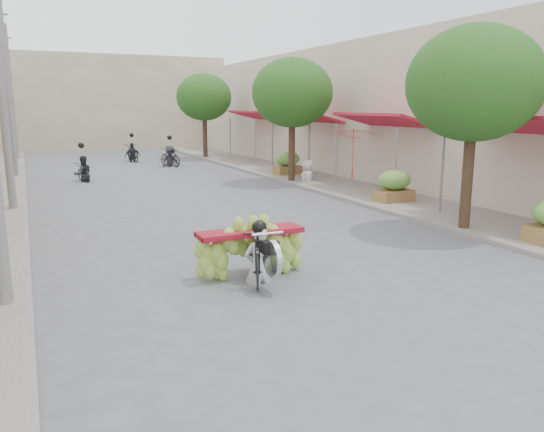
{
  "coord_description": "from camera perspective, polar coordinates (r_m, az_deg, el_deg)",
  "views": [
    {
      "loc": [
        -4.89,
        -6.2,
        3.24
      ],
      "look_at": [
        -0.55,
        3.17,
        1.1
      ],
      "focal_mm": 35.0,
      "sensor_mm": 36.0,
      "label": 1
    }
  ],
  "objects": [
    {
      "name": "street_tree_near",
      "position": [
        14.5,
        20.94,
        13.11
      ],
      "size": [
        3.4,
        3.4,
        5.25
      ],
      "color": "#3A2719",
      "rests_on": "ground"
    },
    {
      "name": "far_building",
      "position": [
        44.47,
        -18.94,
        11.43
      ],
      "size": [
        20.0,
        6.0,
        7.0
      ],
      "primitive_type": "cube",
      "color": "#B4A88E",
      "rests_on": "ground"
    },
    {
      "name": "ground",
      "position": [
        8.54,
        12.61,
        -10.9
      ],
      "size": [
        120.0,
        120.0,
        0.0
      ],
      "primitive_type": "plane",
      "color": "#5A5A60",
      "rests_on": "ground"
    },
    {
      "name": "pedestrian",
      "position": [
        23.01,
        3.87,
        6.04
      ],
      "size": [
        0.98,
        0.85,
        1.71
      ],
      "rotation": [
        0.0,
        0.0,
        3.64
      ],
      "color": "silver",
      "rests_on": "ground"
    },
    {
      "name": "sidewalk_right",
      "position": [
        24.52,
        4.39,
        4.23
      ],
      "size": [
        4.0,
        60.0,
        0.12
      ],
      "primitive_type": "cube",
      "color": "gray",
      "rests_on": "ground"
    },
    {
      "name": "bg_motorbike_a",
      "position": [
        24.69,
        -19.71,
        5.32
      ],
      "size": [
        0.87,
        1.5,
        1.95
      ],
      "color": "black",
      "rests_on": "ground"
    },
    {
      "name": "produce_crate_far",
      "position": [
        24.95,
        1.68,
        5.9
      ],
      "size": [
        1.2,
        0.88,
        1.16
      ],
      "color": "brown",
      "rests_on": "ground"
    },
    {
      "name": "market_umbrella",
      "position": [
        19.35,
        8.87,
        9.45
      ],
      "size": [
        2.11,
        2.11,
        1.84
      ],
      "rotation": [
        0.0,
        0.0,
        -0.04
      ],
      "color": "red",
      "rests_on": "ground"
    },
    {
      "name": "banana_motorbike",
      "position": [
        10.02,
        -1.84,
        -3.13
      ],
      "size": [
        2.2,
        1.94,
        1.99
      ],
      "color": "black",
      "rests_on": "ground"
    },
    {
      "name": "bg_motorbike_b",
      "position": [
        29.65,
        -10.92,
        6.85
      ],
      "size": [
        1.18,
        1.83,
        1.95
      ],
      "color": "black",
      "rests_on": "ground"
    },
    {
      "name": "utility_pole_mid",
      "position": [
        18.23,
        -27.18,
        12.93
      ],
      "size": [
        0.6,
        0.24,
        8.0
      ],
      "color": "slate",
      "rests_on": "ground"
    },
    {
      "name": "bg_motorbike_c",
      "position": [
        32.7,
        -14.79,
        7.01
      ],
      "size": [
        1.02,
        1.83,
        1.95
      ],
      "color": "black",
      "rests_on": "ground"
    },
    {
      "name": "street_tree_far",
      "position": [
        33.81,
        -7.32,
        12.54
      ],
      "size": [
        3.4,
        3.4,
        5.25
      ],
      "color": "#3A2719",
      "rests_on": "ground"
    },
    {
      "name": "utility_pole_back",
      "position": [
        36.21,
        -26.26,
        11.78
      ],
      "size": [
        0.6,
        0.24,
        8.0
      ],
      "color": "slate",
      "rests_on": "ground"
    },
    {
      "name": "produce_crate_mid",
      "position": [
        18.2,
        13.02,
        3.43
      ],
      "size": [
        1.2,
        0.88,
        1.16
      ],
      "color": "brown",
      "rests_on": "ground"
    },
    {
      "name": "shophouse_row_right",
      "position": [
        26.33,
        15.3,
        10.79
      ],
      "size": [
        9.77,
        40.0,
        6.0
      ],
      "color": "#C2B3A0",
      "rests_on": "ground"
    },
    {
      "name": "street_tree_mid",
      "position": [
        22.68,
        2.18,
        13.08
      ],
      "size": [
        3.4,
        3.4,
        5.25
      ],
      "color": "#3A2719",
      "rests_on": "ground"
    },
    {
      "name": "utility_pole_far",
      "position": [
        27.22,
        -26.57,
        12.17
      ],
      "size": [
        0.6,
        0.24,
        8.0
      ],
      "color": "slate",
      "rests_on": "ground"
    }
  ]
}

